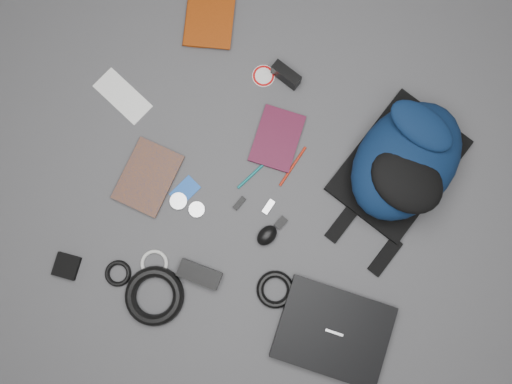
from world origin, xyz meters
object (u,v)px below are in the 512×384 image
at_px(comic_book, 126,167).
at_px(power_brick, 200,274).
at_px(laptop, 333,332).
at_px(dvd_case, 277,139).
at_px(pouch, 67,266).
at_px(textbook_red, 186,15).
at_px(mouse, 267,235).
at_px(compact_camera, 286,75).
at_px(backpack, 406,161).

xyz_separation_m(comic_book, power_brick, (0.38, -0.20, 0.01)).
bearing_deg(laptop, dvd_case, 123.64).
bearing_deg(comic_book, pouch, -94.50).
bearing_deg(textbook_red, mouse, -64.34).
distance_m(comic_book, compact_camera, 0.62).
bearing_deg(comic_book, textbook_red, 94.66).
distance_m(comic_book, mouse, 0.52).
bearing_deg(textbook_red, power_brick, -80.61).
xyz_separation_m(dvd_case, pouch, (-0.43, -0.68, 0.00)).
height_order(laptop, mouse, mouse).
relative_size(textbook_red, power_brick, 1.59).
xyz_separation_m(backpack, pouch, (-0.83, -0.78, -0.09)).
relative_size(backpack, mouse, 6.20).
relative_size(laptop, power_brick, 2.48).
distance_m(backpack, textbook_red, 0.89).
bearing_deg(comic_book, mouse, -1.28).
bearing_deg(dvd_case, comic_book, -151.40).
bearing_deg(backpack, pouch, -124.93).
bearing_deg(power_brick, compact_camera, 87.54).
xyz_separation_m(dvd_case, mouse, (0.11, -0.31, 0.01)).
xyz_separation_m(backpack, laptop, (0.03, -0.58, -0.08)).
bearing_deg(compact_camera, backpack, -0.96).
bearing_deg(dvd_case, backpack, 4.89).
relative_size(textbook_red, comic_book, 0.98).
xyz_separation_m(comic_book, mouse, (0.52, 0.00, 0.01)).
xyz_separation_m(mouse, pouch, (-0.54, -0.38, -0.01)).
bearing_deg(compact_camera, pouch, -100.04).
height_order(laptop, dvd_case, laptop).
bearing_deg(laptop, backpack, 85.11).
bearing_deg(pouch, comic_book, 87.23).
distance_m(mouse, power_brick, 0.25).
relative_size(dvd_case, compact_camera, 1.95).
bearing_deg(comic_book, compact_camera, 54.65).
bearing_deg(pouch, dvd_case, 57.95).
xyz_separation_m(compact_camera, pouch, (-0.36, -0.89, -0.02)).
height_order(compact_camera, mouse, compact_camera).
height_order(textbook_red, compact_camera, compact_camera).
distance_m(textbook_red, dvd_case, 0.53).
height_order(backpack, pouch, backpack).
xyz_separation_m(mouse, power_brick, (-0.14, -0.21, -0.00)).
distance_m(laptop, comic_book, 0.86).
relative_size(laptop, textbook_red, 1.56).
bearing_deg(comic_book, laptop, -13.49).
bearing_deg(compact_camera, mouse, -58.58).
distance_m(laptop, power_brick, 0.47).
bearing_deg(mouse, dvd_case, 127.76).
bearing_deg(backpack, textbook_red, -178.08).
distance_m(compact_camera, pouch, 0.96).
distance_m(laptop, dvd_case, 0.65).
bearing_deg(comic_book, backpack, 24.86).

